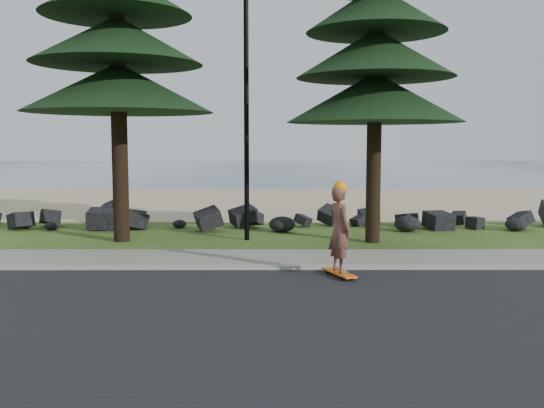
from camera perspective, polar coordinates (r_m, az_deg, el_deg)
The scene contains 9 objects.
ground at distance 14.08m, azimuth -2.87°, elevation -5.45°, with size 160.00×160.00×0.00m, color #324B17.
road at distance 9.71m, azimuth -4.11°, elevation -10.56°, with size 160.00×7.00×0.02m, color black.
kerb at distance 13.19m, azimuth -3.05°, elevation -6.00°, with size 160.00×0.20×0.10m, color #9C9A8D.
sidewalk at distance 14.27m, azimuth -2.83°, elevation -5.14°, with size 160.00×2.00×0.08m, color gray.
beach_sand at distance 28.44m, azimuth -1.52°, elevation 0.24°, with size 160.00×15.00×0.01m, color tan.
ocean at distance 64.86m, azimuth -0.78°, elevation 3.34°, with size 160.00×58.00×0.01m, color #375269.
seawall_boulders at distance 19.60m, azimuth -2.11°, elevation -2.27°, with size 60.00×2.40×1.10m, color black, non-canonical shape.
lamp_post at distance 17.07m, azimuth -2.43°, elevation 10.45°, with size 0.25×0.14×8.14m.
skateboarder at distance 12.35m, azimuth 6.40°, elevation -2.42°, with size 0.63×1.07×1.96m.
Camera 1 is at (0.65, -13.80, 2.74)m, focal length 40.00 mm.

